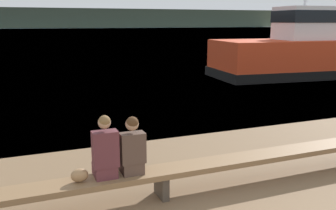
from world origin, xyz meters
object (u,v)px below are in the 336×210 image
at_px(bench_main, 161,174).
at_px(moored_sailboat, 305,51).
at_px(person_right, 132,149).
at_px(person_left, 105,152).
at_px(tugboat_red, 300,54).
at_px(shopping_bag, 80,175).

bearing_deg(bench_main, moored_sailboat, 43.80).
bearing_deg(person_right, moored_sailboat, 43.06).
height_order(person_left, person_right, person_left).
bearing_deg(tugboat_red, bench_main, 136.96).
bearing_deg(shopping_bag, moored_sailboat, 41.89).
relative_size(shopping_bag, tugboat_red, 0.03).
bearing_deg(tugboat_red, person_right, 135.78).
relative_size(bench_main, shopping_bag, 33.90).
bearing_deg(shopping_bag, tugboat_red, 38.59).
height_order(bench_main, moored_sailboat, moored_sailboat).
relative_size(person_left, person_right, 1.06).
bearing_deg(person_left, person_right, 0.13).
relative_size(bench_main, moored_sailboat, 1.29).
bearing_deg(person_left, shopping_bag, -178.67).
height_order(bench_main, tugboat_red, tugboat_red).
distance_m(shopping_bag, tugboat_red, 16.90).
xyz_separation_m(bench_main, shopping_bag, (-1.32, 0.00, 0.18)).
xyz_separation_m(shopping_bag, moored_sailboat, (20.46, 18.35, -0.01)).
bearing_deg(moored_sailboat, bench_main, 151.92).
bearing_deg(bench_main, person_right, 178.66).
relative_size(person_right, shopping_bag, 3.59).
height_order(person_right, shopping_bag, person_right).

